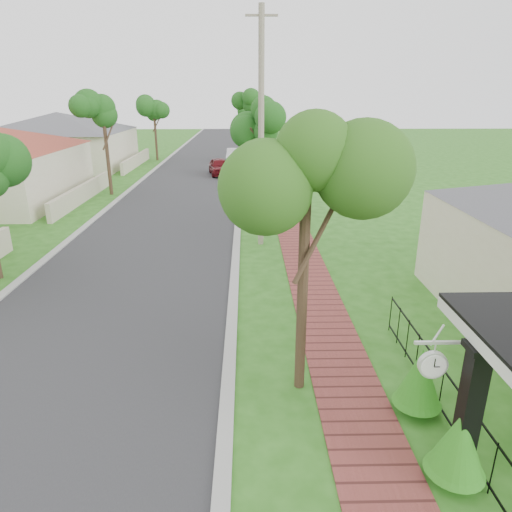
# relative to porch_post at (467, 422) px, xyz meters

# --- Properties ---
(ground) EXTENTS (160.00, 160.00, 0.00)m
(ground) POSITION_rel_porch_post_xyz_m (-4.55, 1.00, -1.12)
(ground) COLOR #286017
(ground) RESTS_ON ground
(road) EXTENTS (7.00, 120.00, 0.02)m
(road) POSITION_rel_porch_post_xyz_m (-7.55, 21.00, -1.12)
(road) COLOR #28282B
(road) RESTS_ON ground
(kerb_right) EXTENTS (0.30, 120.00, 0.10)m
(kerb_right) POSITION_rel_porch_post_xyz_m (-3.90, 21.00, -1.12)
(kerb_right) COLOR #9E9E99
(kerb_right) RESTS_ON ground
(kerb_left) EXTENTS (0.30, 120.00, 0.10)m
(kerb_left) POSITION_rel_porch_post_xyz_m (-11.20, 21.00, -1.12)
(kerb_left) COLOR #9E9E99
(kerb_left) RESTS_ON ground
(sidewalk) EXTENTS (1.50, 120.00, 0.03)m
(sidewalk) POSITION_rel_porch_post_xyz_m (-1.30, 21.00, -1.12)
(sidewalk) COLOR brown
(sidewalk) RESTS_ON ground
(porch_post) EXTENTS (0.48, 0.48, 2.52)m
(porch_post) POSITION_rel_porch_post_xyz_m (0.00, 0.00, 0.00)
(porch_post) COLOR black
(porch_post) RESTS_ON ground
(picket_fence) EXTENTS (0.03, 8.02, 1.00)m
(picket_fence) POSITION_rel_porch_post_xyz_m (0.35, 1.00, -0.59)
(picket_fence) COLOR black
(picket_fence) RESTS_ON ground
(street_trees) EXTENTS (10.70, 37.65, 5.89)m
(street_trees) POSITION_rel_porch_post_xyz_m (-7.42, 27.84, 3.42)
(street_trees) COLOR #382619
(street_trees) RESTS_ON ground
(hedge_row) EXTENTS (0.85, 5.23, 2.05)m
(hedge_row) POSITION_rel_porch_post_xyz_m (-0.10, -0.51, -0.34)
(hedge_row) COLOR #1E7116
(hedge_row) RESTS_ON ground
(far_house_grey) EXTENTS (15.56, 15.56, 4.60)m
(far_house_grey) POSITION_rel_porch_post_xyz_m (-19.52, 35.00, 1.22)
(far_house_grey) COLOR beige
(far_house_grey) RESTS_ON ground
(parked_car_red) EXTENTS (2.13, 3.98, 1.29)m
(parked_car_red) POSITION_rel_porch_post_xyz_m (-5.55, 30.27, -0.48)
(parked_car_red) COLOR #580D12
(parked_car_red) RESTS_ON ground
(parked_car_white) EXTENTS (1.41, 3.88, 1.27)m
(parked_car_white) POSITION_rel_porch_post_xyz_m (-4.56, 37.06, -0.49)
(parked_car_white) COLOR silver
(parked_car_white) RESTS_ON ground
(near_tree) EXTENTS (2.21, 2.21, 5.67)m
(near_tree) POSITION_rel_porch_post_xyz_m (-2.35, 2.58, 3.40)
(near_tree) COLOR #382619
(near_tree) RESTS_ON ground
(utility_pole) EXTENTS (1.20, 0.24, 9.12)m
(utility_pole) POSITION_rel_porch_post_xyz_m (-2.87, 12.65, 3.50)
(utility_pole) COLOR gray
(utility_pole) RESTS_ON ground
(station_clock) EXTENTS (0.79, 0.13, 0.67)m
(station_clock) POSITION_rel_porch_post_xyz_m (-0.50, 0.40, 0.83)
(station_clock) COLOR silver
(station_clock) RESTS_ON ground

